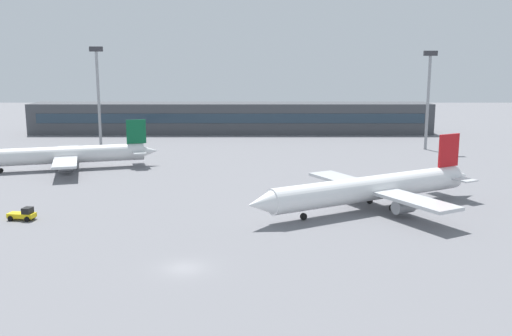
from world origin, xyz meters
TOP-DOWN VIEW (x-y plane):
  - ground_plane at (0.00, 40.00)m, footprint 400.00×400.00m
  - terminal_building at (0.00, 112.76)m, footprint 118.42×12.13m
  - airplane_near at (23.93, 23.75)m, footprint 36.68×26.66m
  - airplane_mid at (-31.30, 54.08)m, footprint 37.62×26.79m
  - baggage_tug_yellow at (-24.04, 18.06)m, footprint 3.78×2.24m
  - floodlight_tower_west at (-31.55, 84.30)m, footprint 3.20×0.80m
  - floodlight_tower_east at (48.87, 80.42)m, footprint 3.20×0.80m

SIDE VIEW (x-z plane):
  - ground_plane at x=0.00m, z-range 0.00..0.00m
  - baggage_tug_yellow at x=-24.04m, z-range -0.08..1.67m
  - airplane_mid at x=-31.30m, z-range -1.86..7.66m
  - airplane_near at x=23.93m, z-range -1.95..8.06m
  - terminal_building at x=0.00m, z-range 0.00..9.00m
  - floodlight_tower_east at x=48.87m, z-range 1.98..25.63m
  - floodlight_tower_west at x=-31.55m, z-range 2.00..26.72m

